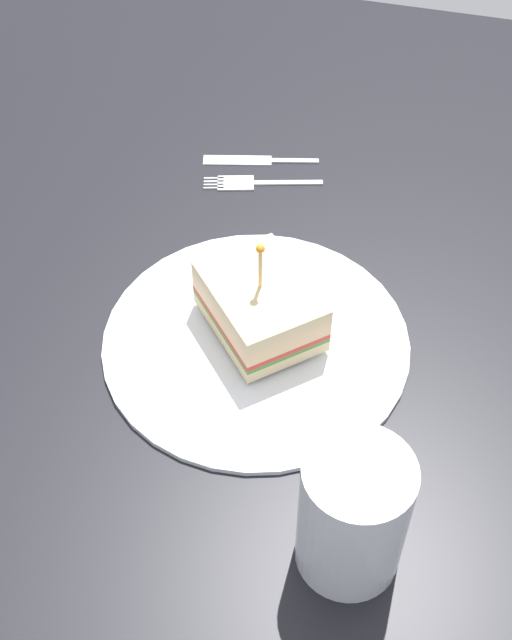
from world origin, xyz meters
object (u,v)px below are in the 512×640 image
object	(u,v)px
plate	(256,340)
drink_glass	(352,520)
fork	(249,182)
knife	(255,160)
sandwich_half_center	(255,305)

from	to	relation	value
plate	drink_glass	bearing A→B (deg)	-56.80
plate	fork	distance (cm)	20.77
plate	knife	distance (cm)	24.37
sandwich_half_center	fork	distance (cm)	19.66
plate	fork	bearing A→B (deg)	106.68
sandwich_half_center	fork	xyz separation A→B (cm)	(-5.51, 18.61, -3.15)
sandwich_half_center	fork	bearing A→B (deg)	106.51
sandwich_half_center	fork	size ratio (longest dim) A/B	1.07
sandwich_half_center	plate	bearing A→B (deg)	-70.80
plate	fork	size ratio (longest dim) A/B	2.18
drink_glass	fork	size ratio (longest dim) A/B	0.92
sandwich_half_center	knife	distance (cm)	23.22
sandwich_half_center	drink_glass	distance (cm)	21.34
drink_glass	knife	bearing A→B (deg)	113.32
sandwich_half_center	fork	world-z (taller)	sandwich_half_center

